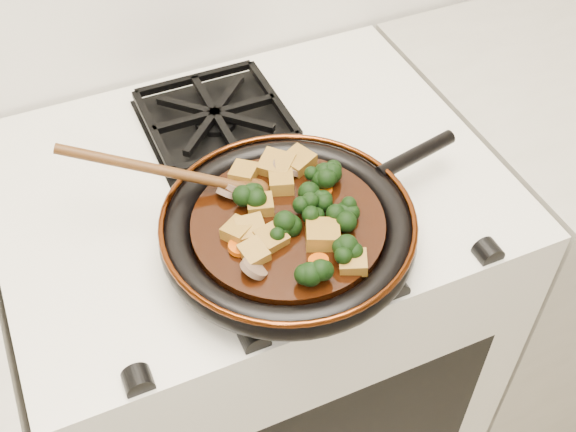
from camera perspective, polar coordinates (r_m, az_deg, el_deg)
name	(u,v)px	position (r m, az deg, el deg)	size (l,w,h in m)	color
stove	(256,340)	(1.46, -2.53, -9.76)	(0.76, 0.60, 0.90)	silver
burner_grate_front	(283,234)	(1.01, -0.41, -1.43)	(0.23, 0.23, 0.03)	black
burner_grate_back	(215,118)	(1.21, -5.77, 7.73)	(0.23, 0.23, 0.03)	black
skillet	(289,228)	(0.98, 0.10, -0.99)	(0.47, 0.35, 0.05)	black
braising_sauce	(288,227)	(0.98, 0.00, -0.84)	(0.26, 0.26, 0.02)	black
tofu_cube_0	(353,263)	(0.92, 5.17, -3.68)	(0.03, 0.03, 0.02)	olive
tofu_cube_1	(251,230)	(0.95, -2.94, -1.10)	(0.04, 0.04, 0.02)	olive
tofu_cube_2	(298,162)	(1.04, 0.80, 4.32)	(0.04, 0.04, 0.02)	olive
tofu_cube_3	(238,231)	(0.95, -3.98, -1.21)	(0.04, 0.03, 0.02)	olive
tofu_cube_4	(271,239)	(0.94, -1.35, -1.81)	(0.04, 0.04, 0.02)	olive
tofu_cube_5	(254,253)	(0.92, -2.71, -2.97)	(0.04, 0.03, 0.02)	olive
tofu_cube_6	(244,174)	(1.03, -3.50, 3.36)	(0.04, 0.03, 0.02)	olive
tofu_cube_7	(323,235)	(0.94, 2.75, -1.50)	(0.04, 0.04, 0.02)	olive
tofu_cube_8	(277,166)	(1.03, -0.91, 4.01)	(0.04, 0.05, 0.02)	olive
tofu_cube_9	(260,205)	(0.98, -2.20, 0.86)	(0.03, 0.04, 0.02)	olive
tofu_cube_10	(281,182)	(1.01, -0.53, 2.67)	(0.04, 0.03, 0.02)	olive
broccoli_floret_0	(250,196)	(0.99, -3.02, 1.63)	(0.06, 0.06, 0.06)	black
broccoli_floret_1	(309,214)	(0.97, 1.69, 0.16)	(0.05, 0.05, 0.05)	black
broccoli_floret_2	(331,170)	(1.02, 3.42, 3.65)	(0.06, 0.06, 0.06)	black
broccoli_floret_3	(318,182)	(1.01, 2.36, 2.72)	(0.06, 0.06, 0.05)	black
broccoli_floret_4	(282,228)	(0.95, -0.50, -0.98)	(0.06, 0.06, 0.05)	black
broccoli_floret_5	(345,252)	(0.92, 4.53, -2.89)	(0.06, 0.06, 0.05)	black
broccoli_floret_6	(321,197)	(0.98, 2.60, 1.51)	(0.06, 0.06, 0.05)	black
broccoli_floret_7	(345,217)	(0.96, 4.50, -0.12)	(0.06, 0.06, 0.05)	black
broccoli_floret_8	(314,276)	(0.90, 2.07, -4.76)	(0.06, 0.06, 0.05)	black
carrot_coin_0	(241,234)	(0.95, -3.75, -1.40)	(0.03, 0.03, 0.01)	#C24605
carrot_coin_1	(239,247)	(0.93, -3.86, -2.48)	(0.03, 0.03, 0.01)	#C24605
carrot_coin_2	(319,261)	(0.92, 2.43, -3.61)	(0.03, 0.03, 0.01)	#C24605
carrot_coin_3	(234,190)	(1.01, -4.30, 2.10)	(0.03, 0.03, 0.01)	#C24605
carrot_coin_4	(322,189)	(1.01, 2.70, 2.11)	(0.03, 0.03, 0.01)	#C24605
mushroom_slice_0	(227,193)	(1.00, -4.86, 1.79)	(0.03, 0.03, 0.01)	brown
mushroom_slice_1	(282,169)	(1.03, -0.49, 3.75)	(0.04, 0.04, 0.01)	brown
mushroom_slice_2	(292,169)	(1.03, 0.31, 3.76)	(0.03, 0.03, 0.01)	brown
mushroom_slice_3	(234,186)	(1.01, -4.26, 2.37)	(0.03, 0.03, 0.01)	brown
mushroom_slice_4	(254,268)	(0.91, -2.72, -4.16)	(0.04, 0.04, 0.01)	brown
wooden_spoon	(194,177)	(1.00, -7.47, 3.07)	(0.16, 0.09, 0.27)	#48290F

